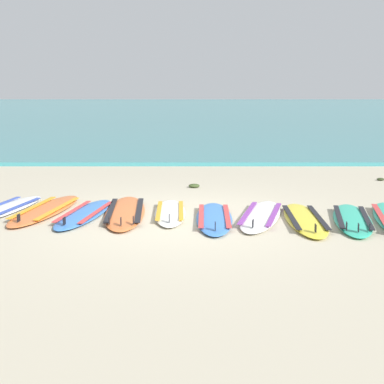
{
  "coord_description": "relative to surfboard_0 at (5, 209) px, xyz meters",
  "views": [
    {
      "loc": [
        0.17,
        -8.5,
        2.07
      ],
      "look_at": [
        0.18,
        1.02,
        0.25
      ],
      "focal_mm": 53.1,
      "sensor_mm": 36.0,
      "label": 1
    }
  ],
  "objects": [
    {
      "name": "surfboard_5",
      "position": [
        3.42,
        -0.65,
        -0.0
      ],
      "size": [
        0.6,
        2.22,
        0.18
      ],
      "color": "#3875CC",
      "rests_on": "ground"
    },
    {
      "name": "surfboard_4",
      "position": [
        2.73,
        -0.28,
        0.0
      ],
      "size": [
        0.54,
        1.98,
        0.18
      ],
      "color": "white",
      "rests_on": "ground"
    },
    {
      "name": "surfboard_1",
      "position": [
        0.68,
        -0.09,
        -0.0
      ],
      "size": [
        1.0,
        2.5,
        0.18
      ],
      "color": "orange",
      "rests_on": "ground"
    },
    {
      "name": "surfboard_6",
      "position": [
        4.16,
        -0.51,
        -0.0
      ],
      "size": [
        1.11,
        2.36,
        0.18
      ],
      "color": "white",
      "rests_on": "ground"
    },
    {
      "name": "surfboard_8",
      "position": [
        5.53,
        -0.75,
        0.0
      ],
      "size": [
        0.95,
        2.29,
        0.18
      ],
      "color": "#2DB793",
      "rests_on": "ground"
    },
    {
      "name": "seaweed_clump_near_shoreline",
      "position": [
        3.13,
        2.14,
        0.0
      ],
      "size": [
        0.23,
        0.18,
        0.08
      ],
      "primitive_type": "ellipsoid",
      "color": "#384723",
      "rests_on": "ground"
    },
    {
      "name": "sea",
      "position": [
        2.91,
        35.15,
        0.01
      ],
      "size": [
        80.0,
        60.0,
        0.1
      ],
      "primitive_type": "cube",
      "color": "teal",
      "rests_on": "ground"
    },
    {
      "name": "surfboard_2",
      "position": [
        1.37,
        -0.37,
        -0.0
      ],
      "size": [
        0.89,
        2.26,
        0.18
      ],
      "color": "#3875CC",
      "rests_on": "ground"
    },
    {
      "name": "ground_plane",
      "position": [
        2.91,
        -0.67,
        -0.04
      ],
      "size": [
        80.0,
        80.0,
        0.0
      ],
      "primitive_type": "plane",
      "color": "#B7AD93"
    },
    {
      "name": "surfboard_0",
      "position": [
        0.0,
        0.0,
        0.0
      ],
      "size": [
        1.01,
        2.24,
        0.18
      ],
      "color": "white",
      "rests_on": "ground"
    },
    {
      "name": "surfboard_7",
      "position": [
        4.8,
        -0.75,
        -0.0
      ],
      "size": [
        0.64,
        2.29,
        0.18
      ],
      "color": "yellow",
      "rests_on": "ground"
    },
    {
      "name": "surfboard_3",
      "position": [
        2.0,
        -0.26,
        0.0
      ],
      "size": [
        0.77,
        2.56,
        0.18
      ],
      "color": "orange",
      "rests_on": "ground"
    },
    {
      "name": "seaweed_clump_mid_sand",
      "position": [
        7.18,
        2.99,
        -0.01
      ],
      "size": [
        0.17,
        0.13,
        0.06
      ],
      "primitive_type": "ellipsoid",
      "color": "#2D381E",
      "rests_on": "ground"
    }
  ]
}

